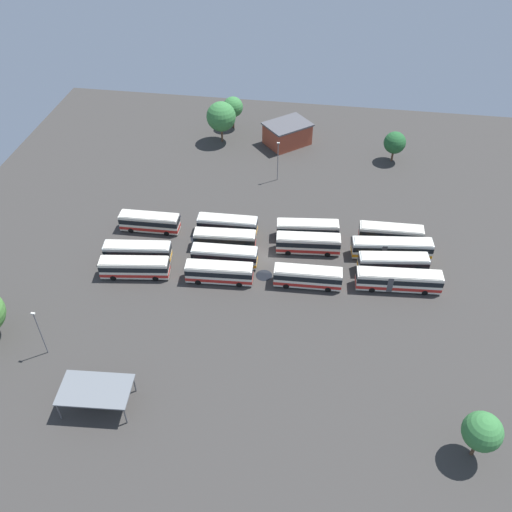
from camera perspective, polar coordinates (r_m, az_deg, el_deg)
The scene contains 26 objects.
ground_plane at distance 96.42m, azimuth 1.08°, elevation -0.16°, with size 121.37×121.37×0.00m, color #383533.
bus_row0_slot0 at distance 93.97m, azimuth -12.41°, elevation -1.15°, with size 11.66×4.12×3.48m.
bus_row0_slot1 at distance 96.92m, azimuth -12.09°, elevation 0.44°, with size 11.61×3.97×3.48m.
bus_row0_slot3 at distance 103.06m, azimuth -10.91°, elevation 3.46°, with size 10.92×2.89×3.48m.
bus_row1_slot0 at distance 91.08m, azimuth -3.81°, elevation -1.69°, with size 11.22×3.34×3.48m.
bus_row1_slot1 at distance 94.09m, azimuth -3.26°, elevation 0.01°, with size 11.22×3.10×3.48m.
bus_row1_slot2 at distance 97.44m, azimuth -3.22°, elevation 1.72°, with size 10.95×3.38×3.48m.
bus_row1_slot3 at distance 100.63m, azimuth -2.95°, elevation 3.21°, with size 10.86×2.88×3.48m.
bus_row2_slot0 at distance 90.51m, azimuth 5.36°, elevation -2.14°, with size 11.15×3.03×3.48m.
bus_row2_slot2 at distance 96.91m, azimuth 5.40°, elevation 1.32°, with size 11.32×3.58×3.48m.
bus_row2_slot3 at distance 99.92m, azimuth 5.33°, elevation 2.74°, with size 11.31×3.84×3.48m.
bus_row3_slot0 at distance 92.47m, azimuth 14.46°, elevation -2.42°, with size 13.88×3.66×3.48m.
bus_row3_slot1 at distance 95.36m, azimuth 13.94°, elevation -0.72°, with size 11.77×4.10×3.48m.
bus_row3_slot2 at distance 98.33m, azimuth 13.79°, elevation 0.80°, with size 13.93×4.21×3.48m.
bus_row3_slot3 at distance 101.42m, azimuth 13.72°, elevation 2.24°, with size 11.27×2.88×3.48m.
depot_building at distance 127.65m, azimuth 3.25°, elevation 12.49°, with size 11.98×11.74×4.99m.
maintenance_shelter at distance 76.86m, azimuth -16.25°, elevation -13.12°, with size 9.74×6.23×3.42m.
lamp_post_mid_lot at distance 113.48m, azimuth 2.26°, elevation 9.88°, with size 0.56×0.28×8.73m.
lamp_post_near_entrance at distance 84.00m, azimuth -21.38°, elevation -7.25°, with size 0.56×0.28×8.41m.
tree_east_edge at distance 73.50m, azimuth 22.30°, elevation -16.41°, with size 4.81×4.81×7.53m.
tree_northwest at distance 133.01m, azimuth -2.39°, elevation 15.10°, with size 4.70×4.70×7.63m.
tree_north_edge at distance 123.62m, azimuth 14.11°, elevation 11.26°, with size 4.69×4.69×6.78m.
tree_west_edge at distance 126.95m, azimuth -3.61°, elevation 14.15°, with size 6.58×6.58×9.44m.
puddle_near_shelter at distance 100.96m, azimuth -5.55°, elevation 1.85°, with size 4.26×4.26×0.01m, color black.
puddle_front_lane at distance 93.04m, azimuth 0.83°, elevation -2.01°, with size 2.79×2.79×0.01m, color black.
puddle_centre_drain at distance 106.65m, azimuth -8.15°, elevation 4.05°, with size 1.47×1.47×0.01m, color black.
Camera 1 is at (9.13, -71.81, 63.69)m, focal length 38.80 mm.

